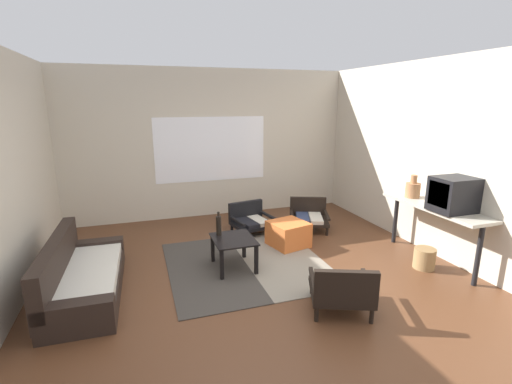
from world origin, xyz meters
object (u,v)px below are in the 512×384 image
at_px(crt_television, 454,194).
at_px(wicker_basket, 424,258).
at_px(armchair_by_window, 251,219).
at_px(console_shelf, 434,211).
at_px(armchair_corner, 309,215).
at_px(clay_vase, 413,189).
at_px(armchair_striped_foreground, 342,289).
at_px(ottoman_orange, 288,234).
at_px(glass_bottle, 219,225).
at_px(couch, 81,278).
at_px(coffee_table, 234,244).

bearing_deg(crt_television, wicker_basket, 152.87).
xyz_separation_m(armchair_by_window, console_shelf, (1.97, -1.86, 0.49)).
distance_m(armchair_corner, clay_vase, 1.74).
xyz_separation_m(console_shelf, clay_vase, (-0.00, 0.43, 0.20)).
xyz_separation_m(armchair_striped_foreground, ottoman_orange, (0.19, 1.81, -0.07)).
bearing_deg(glass_bottle, ottoman_orange, 14.41).
xyz_separation_m(couch, glass_bottle, (1.65, 0.29, 0.34)).
xyz_separation_m(couch, crt_television, (4.38, -0.79, 0.80)).
distance_m(armchair_corner, ottoman_orange, 0.88).
xyz_separation_m(coffee_table, crt_television, (2.58, -0.90, 0.68)).
relative_size(coffee_table, wicker_basket, 2.26).
height_order(coffee_table, armchair_corner, armchair_corner).
relative_size(armchair_corner, glass_bottle, 2.53).
bearing_deg(armchair_corner, wicker_basket, -68.15).
distance_m(armchair_corner, glass_bottle, 2.00).
bearing_deg(clay_vase, console_shelf, -90.00).
bearing_deg(coffee_table, crt_television, -19.21).
bearing_deg(glass_bottle, console_shelf, -16.52).
relative_size(coffee_table, armchair_by_window, 0.87).
height_order(armchair_by_window, ottoman_orange, armchair_by_window).
bearing_deg(armchair_corner, console_shelf, -60.26).
relative_size(armchair_by_window, wicker_basket, 2.61).
relative_size(armchair_corner, ottoman_orange, 1.57).
xyz_separation_m(coffee_table, clay_vase, (2.59, -0.20, 0.58)).
bearing_deg(coffee_table, wicker_basket, -18.42).
bearing_deg(wicker_basket, console_shelf, 34.82).
xyz_separation_m(glass_bottle, wicker_basket, (2.51, -0.97, -0.41)).
height_order(couch, glass_bottle, glass_bottle).
bearing_deg(armchair_by_window, glass_bottle, -126.27).
height_order(ottoman_orange, console_shelf, console_shelf).
bearing_deg(coffee_table, clay_vase, -4.43).
relative_size(crt_television, glass_bottle, 1.59).
xyz_separation_m(couch, armchair_by_window, (2.42, 1.34, 0.01)).
distance_m(console_shelf, glass_bottle, 2.86).
bearing_deg(crt_television, armchair_striped_foreground, -166.38).
bearing_deg(armchair_striped_foreground, wicker_basket, 19.27).
bearing_deg(armchair_corner, ottoman_orange, -136.54).
height_order(coffee_table, armchair_by_window, armchair_by_window).
xyz_separation_m(console_shelf, glass_bottle, (-2.73, 0.81, -0.16)).
relative_size(armchair_striped_foreground, wicker_basket, 2.95).
bearing_deg(armchair_striped_foreground, clay_vase, 32.25).
distance_m(ottoman_orange, clay_vase, 1.89).
xyz_separation_m(armchair_corner, console_shelf, (0.97, -1.70, 0.48)).
bearing_deg(wicker_basket, crt_television, -27.13).
relative_size(couch, glass_bottle, 5.65).
xyz_separation_m(couch, ottoman_orange, (2.77, 0.58, -0.02)).
relative_size(couch, armchair_corner, 2.23).
distance_m(coffee_table, wicker_basket, 2.49).
height_order(armchair_corner, wicker_basket, armchair_corner).
distance_m(couch, clay_vase, 4.44).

